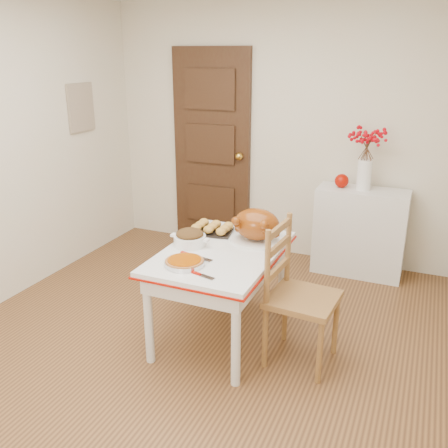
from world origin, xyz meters
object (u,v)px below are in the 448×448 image
at_px(sideboard, 360,232).
at_px(chair_oak, 303,296).
at_px(turkey_platter, 257,226).
at_px(pumpkin_pie, 184,261).
at_px(kitchen_table, 221,294).

bearing_deg(sideboard, chair_oak, -94.65).
xyz_separation_m(chair_oak, turkey_platter, (-0.44, 0.31, 0.32)).
relative_size(sideboard, turkey_platter, 2.06).
height_order(sideboard, turkey_platter, turkey_platter).
height_order(turkey_platter, pumpkin_pie, turkey_platter).
relative_size(kitchen_table, chair_oak, 1.17).
height_order(sideboard, pumpkin_pie, sideboard).
height_order(sideboard, kitchen_table, sideboard).
height_order(kitchen_table, pumpkin_pie, pumpkin_pie).
bearing_deg(sideboard, pumpkin_pie, -115.00).
bearing_deg(turkey_platter, chair_oak, -15.03).
bearing_deg(kitchen_table, pumpkin_pie, -109.73).
bearing_deg(chair_oak, sideboard, -0.39).
bearing_deg(kitchen_table, sideboard, 63.92).
distance_m(chair_oak, pumpkin_pie, 0.81).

